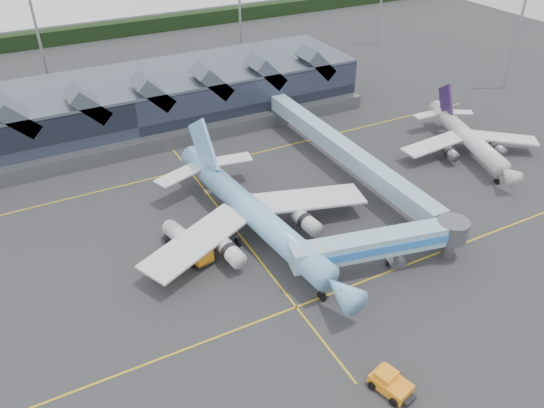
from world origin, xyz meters
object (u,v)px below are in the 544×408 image
jet_bridge (392,242)px  pushback_tug (390,383)px  fuel_truck (186,242)px  main_airliner (256,215)px  regional_jet (469,138)px

jet_bridge → pushback_tug: jet_bridge is taller
fuel_truck → main_airliner: bearing=-22.0°
pushback_tug → main_airliner: bearing=75.4°
regional_jet → jet_bridge: size_ratio=1.15×
regional_jet → main_airliner: bearing=-157.0°
main_airliner → jet_bridge: size_ratio=1.69×
regional_jet → pushback_tug: (-42.28, -32.83, -2.09)m
main_airliner → regional_jet: 43.28m
jet_bridge → pushback_tug: 18.97m
main_airliner → pushback_tug: 28.30m
jet_bridge → fuel_truck: jet_bridge is taller
main_airliner → regional_jet: size_ratio=1.47×
pushback_tug → regional_jet: bearing=21.8°
fuel_truck → pushback_tug: 31.17m
main_airliner → jet_bridge: 18.03m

